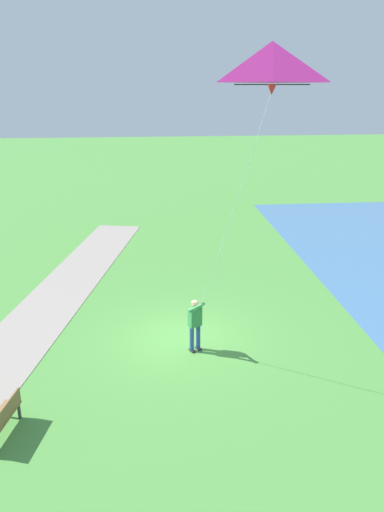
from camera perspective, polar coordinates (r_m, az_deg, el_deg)
ground_plane at (r=16.79m, az=-0.97°, el=-9.46°), size 120.00×120.00×0.00m
person_kite_flyer at (r=15.67m, az=0.39°, el=-7.39°), size 0.51×0.62×1.83m
flying_kite at (r=11.79m, az=8.99°, el=20.32°), size 2.14×2.44×7.14m
park_bench_near_walkway at (r=13.36m, az=-20.84°, el=-16.85°), size 0.74×1.56×0.88m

